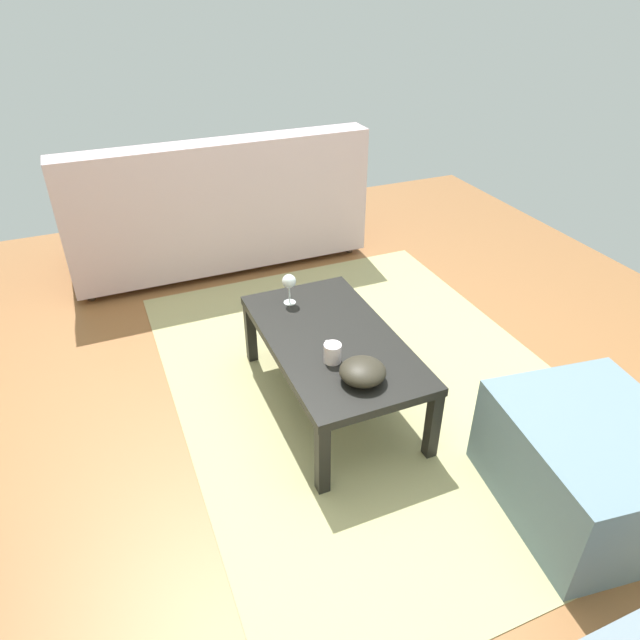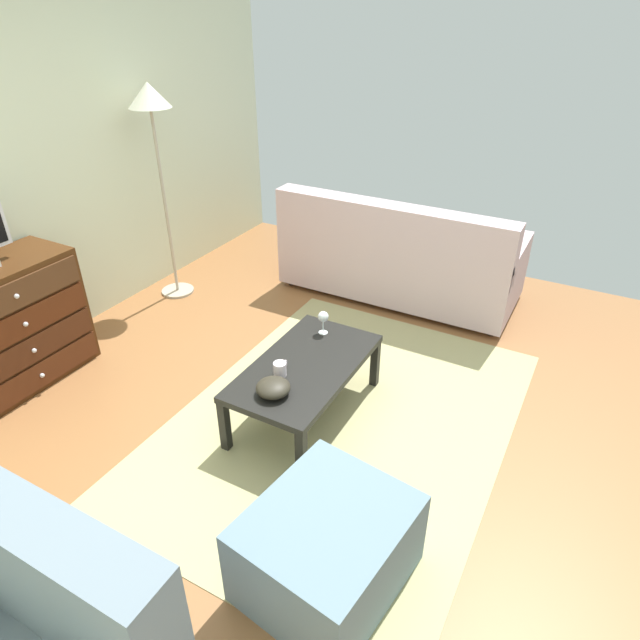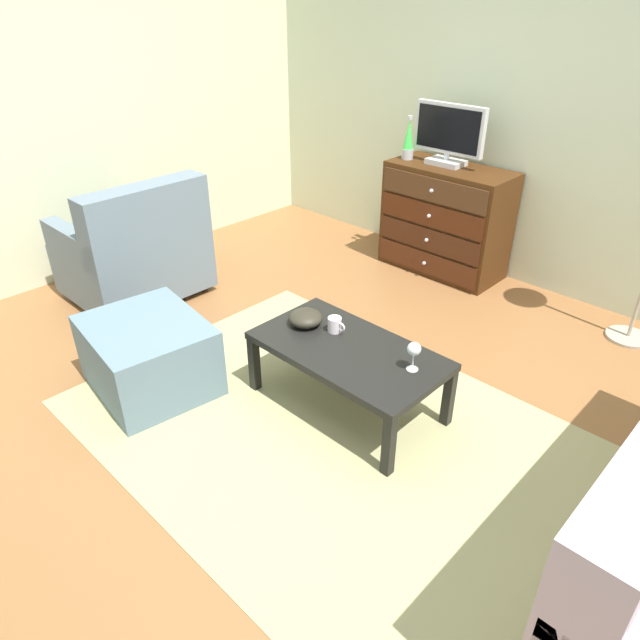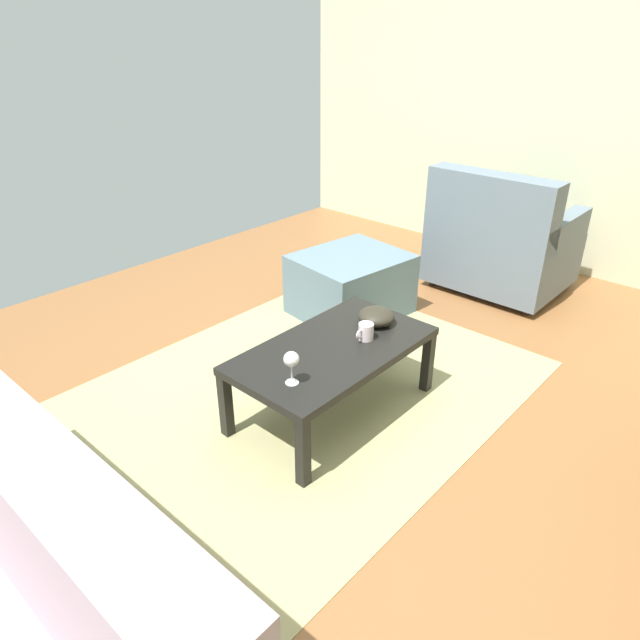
# 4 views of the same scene
# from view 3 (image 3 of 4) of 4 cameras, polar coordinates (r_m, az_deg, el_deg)

# --- Properties ---
(ground_plane) EXTENTS (5.69, 4.93, 0.05)m
(ground_plane) POSITION_cam_3_polar(r_m,az_deg,el_deg) (3.31, 0.24, -7.94)
(ground_plane) COLOR brown
(wall_accent_rear) EXTENTS (5.69, 0.12, 2.71)m
(wall_accent_rear) POSITION_cam_3_polar(r_m,az_deg,el_deg) (4.52, 21.54, 19.98)
(wall_accent_rear) COLOR beige
(wall_accent_rear) RESTS_ON ground_plane
(wall_plain_left) EXTENTS (0.12, 4.93, 2.71)m
(wall_plain_left) POSITION_cam_3_polar(r_m,az_deg,el_deg) (4.82, -24.19, 20.01)
(wall_plain_left) COLOR beige
(wall_plain_left) RESTS_ON ground_plane
(area_rug) EXTENTS (2.60, 1.90, 0.01)m
(area_rug) POSITION_cam_3_polar(r_m,az_deg,el_deg) (3.07, 0.35, -10.79)
(area_rug) COLOR tan
(area_rug) RESTS_ON ground_plane
(dresser) EXTENTS (0.97, 0.49, 0.85)m
(dresser) POSITION_cam_3_polar(r_m,az_deg,el_deg) (4.70, 12.46, 9.76)
(dresser) COLOR #41230D
(dresser) RESTS_ON ground_plane
(tv) EXTENTS (0.58, 0.18, 0.45)m
(tv) POSITION_cam_3_polar(r_m,az_deg,el_deg) (4.57, 12.81, 17.76)
(tv) COLOR silver
(tv) RESTS_ON dresser
(lava_lamp) EXTENTS (0.09, 0.09, 0.33)m
(lava_lamp) POSITION_cam_3_polar(r_m,az_deg,el_deg) (4.71, 8.87, 17.41)
(lava_lamp) COLOR #B7B7BC
(lava_lamp) RESTS_ON dresser
(coffee_table) EXTENTS (1.03, 0.57, 0.38)m
(coffee_table) POSITION_cam_3_polar(r_m,az_deg,el_deg) (3.03, 2.83, -3.49)
(coffee_table) COLOR black
(coffee_table) RESTS_ON ground_plane
(wine_glass) EXTENTS (0.07, 0.07, 0.16)m
(wine_glass) POSITION_cam_3_polar(r_m,az_deg,el_deg) (2.81, 9.43, -2.98)
(wine_glass) COLOR silver
(wine_glass) RESTS_ON coffee_table
(mug) EXTENTS (0.11, 0.08, 0.08)m
(mug) POSITION_cam_3_polar(r_m,az_deg,el_deg) (3.12, 1.51, -0.47)
(mug) COLOR silver
(mug) RESTS_ON coffee_table
(bowl_decorative) EXTENTS (0.19, 0.19, 0.09)m
(bowl_decorative) POSITION_cam_3_polar(r_m,az_deg,el_deg) (3.18, -1.45, 0.21)
(bowl_decorative) COLOR #2D291F
(bowl_decorative) RESTS_ON coffee_table
(armchair) EXTENTS (0.80, 0.91, 0.90)m
(armchair) POSITION_cam_3_polar(r_m,az_deg,el_deg) (4.38, -18.06, 6.50)
(armchair) COLOR #332319
(armchair) RESTS_ON ground_plane
(ottoman) EXTENTS (0.77, 0.69, 0.42)m
(ottoman) POSITION_cam_3_polar(r_m,az_deg,el_deg) (3.40, -16.80, -3.43)
(ottoman) COLOR slate
(ottoman) RESTS_ON ground_plane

